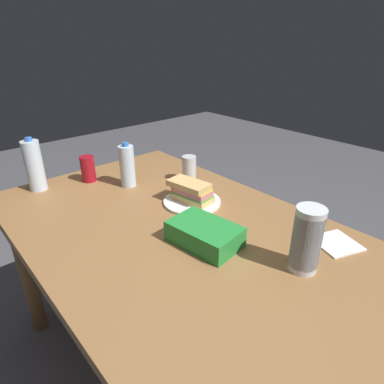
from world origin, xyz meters
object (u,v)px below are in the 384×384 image
object	(u,v)px
chip_bag	(205,234)
water_bottle_tall	(127,166)
sandwich	(191,191)
soda_can_silver	(189,169)
soda_can_red	(88,169)
plastic_cup_stack	(307,240)
paper_plate	(192,202)
water_bottle_spare	(34,166)
dining_table	(177,250)

from	to	relation	value
chip_bag	water_bottle_tall	distance (m)	0.58
sandwich	soda_can_silver	xyz separation A→B (m)	(0.18, -0.14, 0.01)
soda_can_red	plastic_cup_stack	world-z (taller)	plastic_cup_stack
paper_plate	sandwich	distance (m)	0.05
water_bottle_spare	soda_can_silver	bearing A→B (deg)	-123.31
chip_bag	water_bottle_spare	distance (m)	0.85
water_bottle_tall	plastic_cup_stack	distance (m)	0.86
soda_can_red	water_bottle_tall	xyz separation A→B (m)	(-0.17, -0.11, 0.03)
paper_plate	dining_table	bearing A→B (deg)	123.00
dining_table	water_bottle_spare	xyz separation A→B (m)	(0.67, 0.26, 0.21)
dining_table	chip_bag	world-z (taller)	chip_bag
water_bottle_tall	water_bottle_spare	world-z (taller)	water_bottle_spare
plastic_cup_stack	water_bottle_spare	xyz separation A→B (m)	(1.09, 0.39, 0.01)
paper_plate	soda_can_silver	size ratio (longest dim) A/B	1.93
soda_can_red	soda_can_silver	size ratio (longest dim) A/B	1.00
dining_table	paper_plate	distance (m)	0.23
chip_bag	dining_table	bearing A→B (deg)	177.17
plastic_cup_stack	dining_table	bearing A→B (deg)	17.88
sandwich	water_bottle_spare	world-z (taller)	water_bottle_spare
chip_bag	water_bottle_tall	world-z (taller)	water_bottle_tall
paper_plate	soda_can_red	distance (m)	0.54
chip_bag	water_bottle_spare	world-z (taller)	water_bottle_spare
dining_table	soda_can_silver	bearing A→B (deg)	-46.89
paper_plate	plastic_cup_stack	xyz separation A→B (m)	(-0.53, 0.03, 0.10)
sandwich	chip_bag	world-z (taller)	sandwich
sandwich	chip_bag	size ratio (longest dim) A/B	0.84
soda_can_silver	sandwich	bearing A→B (deg)	141.02
water_bottle_tall	plastic_cup_stack	xyz separation A→B (m)	(-0.86, -0.07, 0.01)
dining_table	paper_plate	bearing A→B (deg)	-57.00
sandwich	soda_can_red	bearing A→B (deg)	23.37
sandwich	plastic_cup_stack	bearing A→B (deg)	176.56
dining_table	soda_can_red	size ratio (longest dim) A/B	12.46
plastic_cup_stack	soda_can_silver	bearing A→B (deg)	-13.89
water_bottle_spare	soda_can_red	bearing A→B (deg)	-106.15
soda_can_red	chip_bag	world-z (taller)	soda_can_red
dining_table	water_bottle_spare	size ratio (longest dim) A/B	6.35
paper_plate	sandwich	world-z (taller)	sandwich
paper_plate	water_bottle_spare	xyz separation A→B (m)	(0.56, 0.43, 0.11)
soda_can_red	paper_plate	bearing A→B (deg)	-156.53
paper_plate	chip_bag	distance (m)	0.29
paper_plate	soda_can_red	xyz separation A→B (m)	(0.49, 0.21, 0.05)
dining_table	chip_bag	distance (m)	0.19
soda_can_red	soda_can_silver	distance (m)	0.47
dining_table	water_bottle_tall	bearing A→B (deg)	-8.95
soda_can_silver	paper_plate	bearing A→B (deg)	142.03
soda_can_silver	chip_bag	bearing A→B (deg)	144.68
plastic_cup_stack	soda_can_silver	world-z (taller)	plastic_cup_stack
soda_can_red	soda_can_silver	world-z (taller)	same
water_bottle_tall	soda_can_silver	size ratio (longest dim) A/B	1.67
sandwich	water_bottle_spare	bearing A→B (deg)	37.56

